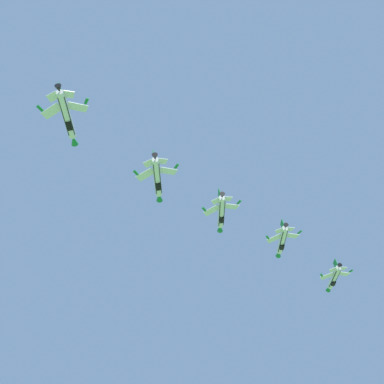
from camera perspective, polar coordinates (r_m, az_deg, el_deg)
fighter_jet_lead at (r=148.38m, az=17.76°, el=-10.46°), size 10.57×15.96×4.39m
fighter_jet_left_wing at (r=130.98m, az=11.49°, el=-6.16°), size 10.52×15.96×4.38m
fighter_jet_right_wing at (r=117.37m, az=3.76°, el=-2.69°), size 10.40×15.96×4.44m
fighter_jet_left_outer at (r=104.04m, az=-4.48°, el=1.76°), size 10.46×15.96×4.38m
fighter_jet_right_outer at (r=98.41m, az=-15.78°, el=9.35°), size 10.41×15.96×4.43m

